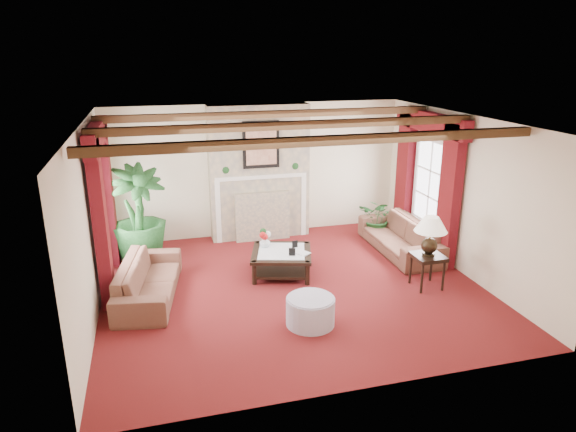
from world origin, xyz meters
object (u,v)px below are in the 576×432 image
object	(u,v)px
coffee_table	(282,262)
potted_palm	(140,235)
side_table	(427,271)
sofa_right	(400,231)
sofa_left	(148,274)
ottoman	(310,311)

from	to	relation	value
coffee_table	potted_palm	bearing A→B (deg)	168.64
potted_palm	side_table	bearing A→B (deg)	-27.39
sofa_right	coffee_table	distance (m)	2.48
sofa_right	potted_palm	world-z (taller)	potted_palm
potted_palm	side_table	world-z (taller)	potted_palm
sofa_left	potted_palm	bearing A→B (deg)	14.21
sofa_right	ottoman	size ratio (longest dim) A/B	3.10
sofa_left	potted_palm	distance (m)	1.54
side_table	coffee_table	bearing A→B (deg)	152.58
sofa_left	potted_palm	world-z (taller)	potted_palm
potted_palm	coffee_table	bearing A→B (deg)	-27.36
sofa_left	potted_palm	size ratio (longest dim) A/B	1.05
potted_palm	ottoman	world-z (taller)	potted_palm
sofa_left	side_table	size ratio (longest dim) A/B	3.75
sofa_left	sofa_right	distance (m)	4.71
sofa_left	ottoman	bearing A→B (deg)	-114.18
sofa_left	ottoman	distance (m)	2.63
potted_palm	coffee_table	distance (m)	2.65
potted_palm	ottoman	size ratio (longest dim) A/B	2.92
coffee_table	ottoman	xyz separation A→B (m)	(-0.04, -1.78, -0.00)
sofa_right	ottoman	world-z (taller)	sofa_right
coffee_table	ottoman	bearing A→B (deg)	-75.17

